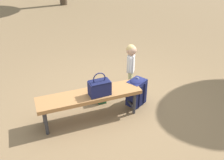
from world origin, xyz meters
TOP-DOWN VIEW (x-y plane):
  - ground_plane at (0.00, 0.00)m, footprint 40.00×40.00m
  - park_bench at (-0.45, -0.12)m, footprint 1.65×0.72m
  - handbag at (-0.33, -0.22)m, footprint 0.35×0.23m
  - child_standing at (0.60, 0.23)m, footprint 0.20×0.19m
  - backpack_large at (0.40, -0.20)m, footprint 0.36×0.33m
  - backpack_small at (-0.07, 0.19)m, footprint 0.20×0.22m

SIDE VIEW (x-z plane):
  - ground_plane at x=0.00m, z-range 0.00..0.00m
  - backpack_small at x=-0.07m, z-range 0.00..0.32m
  - backpack_large at x=0.40m, z-range 0.00..0.52m
  - park_bench at x=-0.45m, z-range 0.17..0.62m
  - handbag at x=-0.33m, z-range 0.39..0.76m
  - child_standing at x=0.60m, z-range 0.15..1.06m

